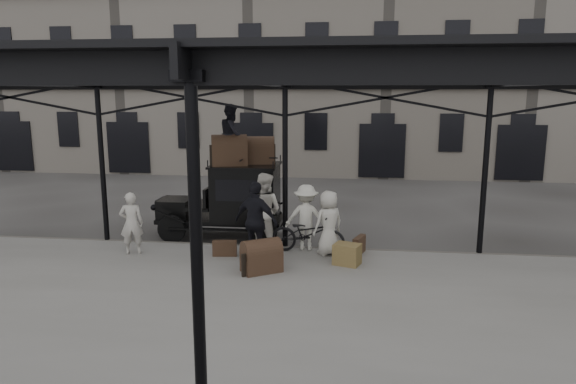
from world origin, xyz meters
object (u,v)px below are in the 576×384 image
bicycle (308,234)px  steamer_trunk_platform (261,258)px  porter_official (256,221)px  steamer_trunk_roof_near (229,152)px  taxi (235,198)px  porter_left (132,223)px

bicycle → steamer_trunk_platform: (-0.94, -1.53, -0.18)m
porter_official → steamer_trunk_roof_near: steamer_trunk_roof_near is taller
porter_official → bicycle: size_ratio=1.02×
porter_official → steamer_trunk_roof_near: size_ratio=2.00×
taxi → steamer_trunk_platform: bearing=-67.5°
taxi → porter_official: (1.04, -2.36, -0.08)m
taxi → bicycle: bearing=-35.8°
steamer_trunk_platform → porter_left: bearing=132.9°
porter_left → porter_official: 3.22m
taxi → porter_left: (-2.17, -2.22, -0.26)m
bicycle → porter_official: bearing=128.7°
porter_official → bicycle: 1.48m
steamer_trunk_roof_near → steamer_trunk_platform: bearing=-80.8°
steamer_trunk_platform → porter_official: bearing=76.0°
porter_left → bicycle: (4.41, 0.61, -0.29)m
steamer_trunk_roof_near → steamer_trunk_platform: 3.82m
porter_official → steamer_trunk_platform: bearing=128.7°
bicycle → steamer_trunk_roof_near: size_ratio=1.96×
taxi → steamer_trunk_roof_near: bearing=-108.1°
porter_official → steamer_trunk_platform: 1.06m
taxi → steamer_trunk_roof_near: size_ratio=3.76×
porter_left → steamer_trunk_roof_near: steamer_trunk_roof_near is taller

